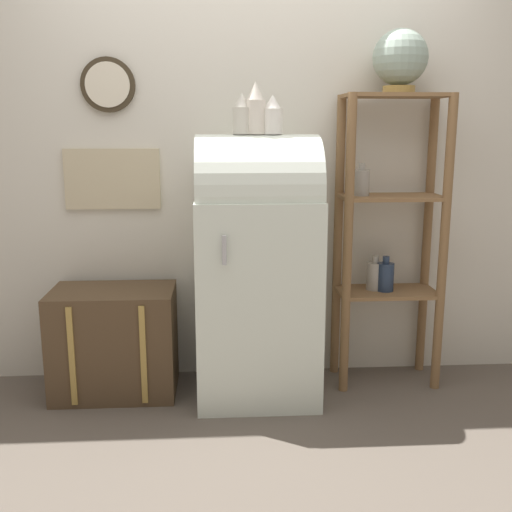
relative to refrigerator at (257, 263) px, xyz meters
name	(u,v)px	position (x,y,z in m)	size (l,w,h in m)	color
ground_plane	(260,412)	(0.00, -0.25, -0.73)	(12.00, 12.00, 0.00)	#60564C
wall_back	(252,144)	(-0.01, 0.32, 0.62)	(7.00, 0.09, 2.70)	silver
refrigerator	(257,263)	(0.00, 0.00, 0.00)	(0.64, 0.63, 1.41)	silver
suitcase_trunk	(115,341)	(-0.78, 0.05, -0.44)	(0.66, 0.43, 0.59)	brown
shelf_unit	(388,230)	(0.74, 0.12, 0.15)	(0.57, 0.31, 1.62)	olive
globe	(400,59)	(0.76, 0.13, 1.06)	(0.29, 0.29, 0.33)	#AD8942
vase_left	(242,115)	(-0.08, 0.00, 0.77)	(0.09, 0.09, 0.21)	beige
vase_center	(255,110)	(-0.01, 0.00, 0.80)	(0.10, 0.10, 0.26)	silver
vase_right	(273,116)	(0.08, -0.01, 0.76)	(0.10, 0.10, 0.20)	white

